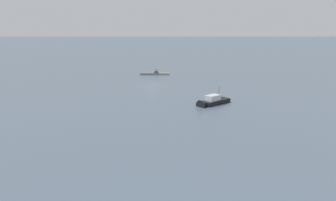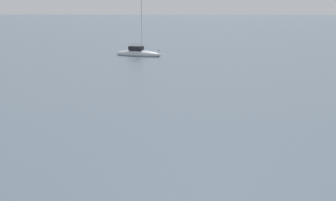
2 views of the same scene
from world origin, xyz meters
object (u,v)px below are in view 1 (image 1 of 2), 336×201
person_seated_brown_right (155,72)px  motorboat_black_near (211,102)px  person_seated_maroon_left (157,72)px  umbrella_open_green (156,69)px

person_seated_brown_right → motorboat_black_near: 35.89m
person_seated_maroon_left → umbrella_open_green: bearing=25.2°
person_seated_maroon_left → umbrella_open_green: (0.27, 0.07, 0.84)m
person_seated_maroon_left → person_seated_brown_right: size_ratio=1.00×
person_seated_brown_right → motorboat_black_near: motorboat_black_near is taller
person_seated_maroon_left → person_seated_brown_right: 0.56m
person_seated_brown_right → umbrella_open_green: (-0.29, 0.07, 0.84)m
person_seated_brown_right → umbrella_open_green: umbrella_open_green is taller
person_seated_brown_right → motorboat_black_near: size_ratio=0.11×
person_seated_maroon_left → person_seated_brown_right: (0.56, 0.00, 0.00)m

